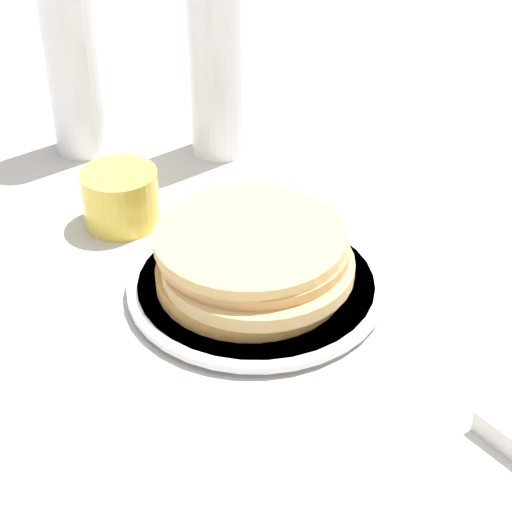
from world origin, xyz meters
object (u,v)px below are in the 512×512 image
object	(u,v)px
pancake_stack	(253,259)
water_bottle_mid	(75,64)
juice_glass	(121,197)
water_bottle_near	(218,55)
plate	(256,285)

from	to	relation	value
pancake_stack	water_bottle_mid	bearing A→B (deg)	75.81
pancake_stack	water_bottle_mid	world-z (taller)	water_bottle_mid
juice_glass	water_bottle_near	world-z (taller)	water_bottle_near
plate	juice_glass	bearing A→B (deg)	89.72
plate	juice_glass	world-z (taller)	juice_glass
pancake_stack	water_bottle_near	xyz separation A→B (m)	(0.19, 0.21, 0.08)
plate	juice_glass	size ratio (longest dim) A/B	3.04
pancake_stack	juice_glass	size ratio (longest dim) A/B	2.38
juice_glass	water_bottle_near	size ratio (longest dim) A/B	0.31
pancake_stack	water_bottle_near	distance (m)	0.30
plate	juice_glass	distance (m)	0.19
pancake_stack	juice_glass	bearing A→B (deg)	88.68
juice_glass	water_bottle_mid	xyz separation A→B (m)	(0.08, 0.16, 0.08)
plate	water_bottle_near	distance (m)	0.31
water_bottle_mid	pancake_stack	bearing A→B (deg)	-104.19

